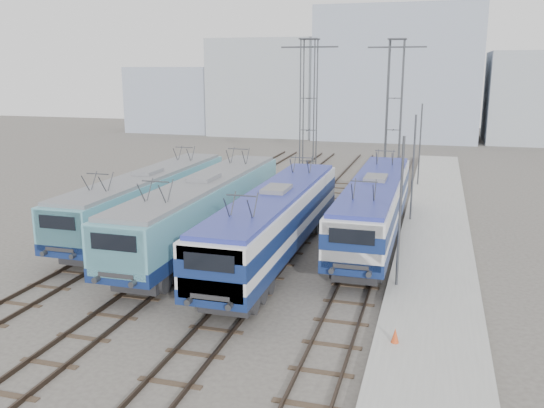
{
  "coord_description": "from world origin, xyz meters",
  "views": [
    {
      "loc": [
        9.97,
        -22.98,
        9.79
      ],
      "look_at": [
        1.32,
        7.0,
        2.42
      ],
      "focal_mm": 38.0,
      "sensor_mm": 36.0,
      "label": 1
    }
  ],
  "objects_px": {
    "locomotive_center_left": "(203,207)",
    "mast_mid": "(413,170)",
    "locomotive_far_left": "(147,197)",
    "catenary_tower_east": "(394,109)",
    "locomotive_center_right": "(275,218)",
    "catenary_tower_west": "(308,109)",
    "mast_rear": "(420,146)",
    "mast_front": "(400,216)",
    "safety_cone": "(395,335)",
    "locomotive_far_right": "(374,204)"
  },
  "relations": [
    {
      "from": "catenary_tower_west",
      "to": "catenary_tower_east",
      "type": "height_order",
      "value": "same"
    },
    {
      "from": "locomotive_far_left",
      "to": "safety_cone",
      "type": "xyz_separation_m",
      "value": [
        15.72,
        -11.37,
        -1.64
      ]
    },
    {
      "from": "catenary_tower_west",
      "to": "mast_front",
      "type": "xyz_separation_m",
      "value": [
        8.6,
        -20.0,
        -3.14
      ]
    },
    {
      "from": "locomotive_far_left",
      "to": "locomotive_center_left",
      "type": "relative_size",
      "value": 0.94
    },
    {
      "from": "locomotive_center_right",
      "to": "mast_mid",
      "type": "height_order",
      "value": "mast_mid"
    },
    {
      "from": "catenary_tower_west",
      "to": "locomotive_center_right",
      "type": "bearing_deg",
      "value": -82.71
    },
    {
      "from": "mast_front",
      "to": "mast_mid",
      "type": "bearing_deg",
      "value": 90.0
    },
    {
      "from": "locomotive_center_right",
      "to": "catenary_tower_west",
      "type": "relative_size",
      "value": 1.52
    },
    {
      "from": "mast_mid",
      "to": "catenary_tower_east",
      "type": "bearing_deg",
      "value": 101.86
    },
    {
      "from": "mast_mid",
      "to": "mast_rear",
      "type": "distance_m",
      "value": 12.0
    },
    {
      "from": "locomotive_far_left",
      "to": "mast_rear",
      "type": "height_order",
      "value": "mast_rear"
    },
    {
      "from": "locomotive_far_right",
      "to": "locomotive_center_left",
      "type": "bearing_deg",
      "value": -158.67
    },
    {
      "from": "catenary_tower_west",
      "to": "mast_mid",
      "type": "relative_size",
      "value": 1.71
    },
    {
      "from": "locomotive_center_right",
      "to": "catenary_tower_west",
      "type": "height_order",
      "value": "catenary_tower_west"
    },
    {
      "from": "locomotive_far_right",
      "to": "catenary_tower_east",
      "type": "bearing_deg",
      "value": 90.96
    },
    {
      "from": "safety_cone",
      "to": "locomotive_center_right",
      "type": "bearing_deg",
      "value": 129.45
    },
    {
      "from": "safety_cone",
      "to": "locomotive_center_left",
      "type": "bearing_deg",
      "value": 140.08
    },
    {
      "from": "locomotive_far_left",
      "to": "mast_front",
      "type": "distance_m",
      "value": 16.4
    },
    {
      "from": "locomotive_far_left",
      "to": "locomotive_center_right",
      "type": "height_order",
      "value": "locomotive_center_right"
    },
    {
      "from": "locomotive_center_left",
      "to": "locomotive_far_right",
      "type": "relative_size",
      "value": 1.05
    },
    {
      "from": "mast_mid",
      "to": "locomotive_center_left",
      "type": "bearing_deg",
      "value": -142.39
    },
    {
      "from": "locomotive_center_left",
      "to": "mast_rear",
      "type": "height_order",
      "value": "mast_rear"
    },
    {
      "from": "locomotive_center_right",
      "to": "catenary_tower_east",
      "type": "xyz_separation_m",
      "value": [
        4.25,
        19.58,
        4.32
      ]
    },
    {
      "from": "mast_mid",
      "to": "mast_rear",
      "type": "bearing_deg",
      "value": 90.0
    },
    {
      "from": "safety_cone",
      "to": "catenary_tower_east",
      "type": "bearing_deg",
      "value": 95.08
    },
    {
      "from": "locomotive_center_left",
      "to": "mast_mid",
      "type": "bearing_deg",
      "value": 37.61
    },
    {
      "from": "locomotive_center_left",
      "to": "mast_mid",
      "type": "xyz_separation_m",
      "value": [
        10.85,
        8.36,
        1.16
      ]
    },
    {
      "from": "catenary_tower_east",
      "to": "mast_mid",
      "type": "height_order",
      "value": "catenary_tower_east"
    },
    {
      "from": "mast_rear",
      "to": "locomotive_far_left",
      "type": "bearing_deg",
      "value": -129.89
    },
    {
      "from": "locomotive_far_left",
      "to": "mast_rear",
      "type": "relative_size",
      "value": 2.53
    },
    {
      "from": "locomotive_center_left",
      "to": "safety_cone",
      "type": "xyz_separation_m",
      "value": [
        11.22,
        -9.38,
        -1.77
      ]
    },
    {
      "from": "safety_cone",
      "to": "mast_rear",
      "type": "bearing_deg",
      "value": 90.7
    },
    {
      "from": "locomotive_center_right",
      "to": "mast_mid",
      "type": "xyz_separation_m",
      "value": [
        6.35,
        9.58,
        1.18
      ]
    },
    {
      "from": "mast_mid",
      "to": "safety_cone",
      "type": "bearing_deg",
      "value": -88.82
    },
    {
      "from": "locomotive_center_right",
      "to": "mast_mid",
      "type": "bearing_deg",
      "value": 56.46
    },
    {
      "from": "mast_front",
      "to": "safety_cone",
      "type": "height_order",
      "value": "mast_front"
    },
    {
      "from": "catenary_tower_west",
      "to": "mast_rear",
      "type": "relative_size",
      "value": 1.71
    },
    {
      "from": "locomotive_far_right",
      "to": "mast_mid",
      "type": "distance_m",
      "value": 5.32
    },
    {
      "from": "locomotive_far_left",
      "to": "mast_mid",
      "type": "xyz_separation_m",
      "value": [
        15.35,
        6.37,
        1.29
      ]
    },
    {
      "from": "locomotive_center_right",
      "to": "catenary_tower_east",
      "type": "distance_m",
      "value": 20.5
    },
    {
      "from": "locomotive_far_left",
      "to": "catenary_tower_east",
      "type": "relative_size",
      "value": 1.47
    },
    {
      "from": "mast_rear",
      "to": "safety_cone",
      "type": "xyz_separation_m",
      "value": [
        0.37,
        -29.74,
        -2.93
      ]
    },
    {
      "from": "locomotive_center_right",
      "to": "mast_front",
      "type": "bearing_deg",
      "value": -20.86
    },
    {
      "from": "locomotive_center_right",
      "to": "mast_rear",
      "type": "distance_m",
      "value": 22.53
    },
    {
      "from": "catenary_tower_east",
      "to": "mast_front",
      "type": "distance_m",
      "value": 22.32
    },
    {
      "from": "locomotive_far_right",
      "to": "catenary_tower_east",
      "type": "height_order",
      "value": "catenary_tower_east"
    },
    {
      "from": "locomotive_center_left",
      "to": "mast_mid",
      "type": "relative_size",
      "value": 2.69
    },
    {
      "from": "locomotive_far_left",
      "to": "safety_cone",
      "type": "relative_size",
      "value": 32.56
    },
    {
      "from": "locomotive_center_left",
      "to": "mast_rear",
      "type": "relative_size",
      "value": 2.69
    },
    {
      "from": "mast_mid",
      "to": "mast_rear",
      "type": "relative_size",
      "value": 1.0
    }
  ]
}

